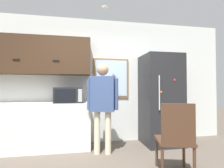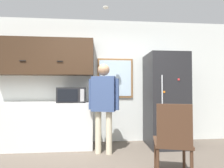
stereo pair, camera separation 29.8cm
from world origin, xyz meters
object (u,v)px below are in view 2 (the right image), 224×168
object	(u,v)px
microwave	(72,95)
refrigerator	(165,100)
person	(104,99)
chair	(173,138)

from	to	relation	value
microwave	refrigerator	bearing A→B (deg)	-0.84
person	refrigerator	bearing A→B (deg)	30.33
microwave	person	distance (m)	0.72
person	chair	distance (m)	1.37
refrigerator	chair	xyz separation A→B (m)	(-0.43, -1.31, -0.41)
person	refrigerator	distance (m)	1.33
microwave	chair	xyz separation A→B (m)	(1.48, -1.34, -0.51)
person	refrigerator	size ratio (longest dim) A/B	0.86
microwave	chair	world-z (taller)	microwave
microwave	chair	size ratio (longest dim) A/B	0.54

